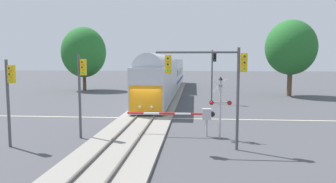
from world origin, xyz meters
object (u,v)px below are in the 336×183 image
crossing_gate_near (197,115)px  crossing_signal_mast (220,101)px  traffic_signal_near_right (214,73)px  traffic_signal_median (81,82)px  traffic_signal_far_side (213,68)px  maple_right_background (291,48)px  pine_left_background (84,52)px  traffic_signal_near_left (10,89)px  commuter_train (166,74)px

crossing_gate_near → crossing_signal_mast: size_ratio=1.46×
crossing_signal_mast → traffic_signal_near_right: bearing=-102.3°
traffic_signal_near_right → traffic_signal_median: traffic_signal_near_right is taller
traffic_signal_far_side → maple_right_background: 13.70m
traffic_signal_far_side → crossing_signal_mast: bearing=-91.6°
crossing_signal_mast → maple_right_background: size_ratio=0.38×
traffic_signal_median → maple_right_background: 31.87m
maple_right_background → pine_left_background: size_ratio=1.01×
traffic_signal_far_side → traffic_signal_median: size_ratio=1.14×
traffic_signal_near_left → pine_left_background: 33.77m
traffic_signal_far_side → traffic_signal_near_right: size_ratio=1.08×
traffic_signal_near_left → traffic_signal_median: bearing=35.2°
traffic_signal_near_left → maple_right_background: (22.90, 27.23, 3.18)m
crossing_signal_mast → traffic_signal_far_side: (0.44, 16.02, 1.62)m
maple_right_background → traffic_signal_far_side: bearing=-142.1°
crossing_signal_mast → traffic_signal_median: bearing=-175.7°
crossing_gate_near → crossing_signal_mast: 1.79m
commuter_train → traffic_signal_near_right: size_ratio=7.60×
crossing_gate_near → maple_right_background: (12.50, 23.82, 5.09)m
crossing_gate_near → traffic_signal_far_side: bearing=83.2°
traffic_signal_near_right → maple_right_background: 29.30m
traffic_signal_near_left → maple_right_background: bearing=49.9°
traffic_signal_far_side → pine_left_background: 24.08m
crossing_signal_mast → traffic_signal_near_right: 3.15m
commuter_train → traffic_signal_far_side: 11.50m
pine_left_background → traffic_signal_near_right: bearing=-60.2°
commuter_train → crossing_signal_mast: size_ratio=10.89×
pine_left_background → crossing_signal_mast: bearing=-57.4°
traffic_signal_far_side → traffic_signal_near_right: 18.56m
crossing_signal_mast → maple_right_background: bearing=65.5°
crossing_signal_mast → pine_left_background: 35.69m
commuter_train → pine_left_background: 14.51m
traffic_signal_near_right → traffic_signal_near_left: bearing=-177.8°
crossing_gate_near → traffic_signal_median: 7.53m
crossing_gate_near → pine_left_background: pine_left_background is taller
traffic_signal_near_left → traffic_signal_far_side: 22.59m
traffic_signal_far_side → pine_left_background: pine_left_background is taller
commuter_train → traffic_signal_near_right: (5.08, -28.23, 1.41)m
pine_left_background → traffic_signal_far_side: bearing=-35.4°
commuter_train → traffic_signal_median: (-2.93, -26.36, 0.73)m
traffic_signal_near_right → maple_right_background: bearing=66.6°
commuter_train → pine_left_background: (-13.50, 4.19, 3.25)m
crossing_gate_near → traffic_signal_near_right: traffic_signal_near_right is taller
commuter_train → traffic_signal_near_left: size_ratio=8.58×
pine_left_background → maple_right_background: bearing=-10.5°
traffic_signal_median → traffic_signal_near_right: bearing=-13.1°
commuter_train → maple_right_background: bearing=-4.9°
crossing_gate_near → traffic_signal_near_left: size_ratio=1.15×
traffic_signal_near_left → crossing_signal_mast: bearing=14.0°
traffic_signal_near_left → pine_left_background: size_ratio=0.49×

